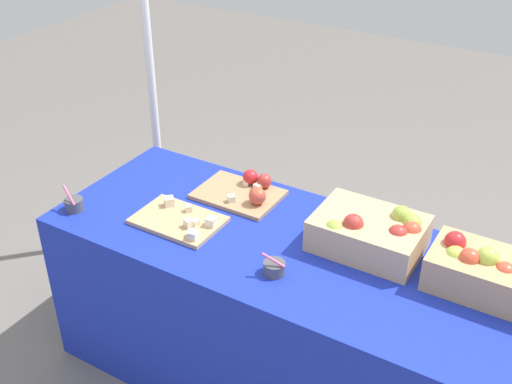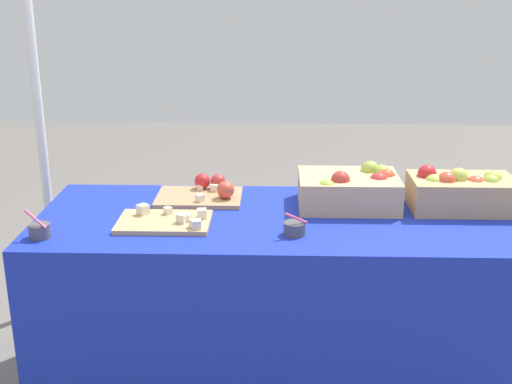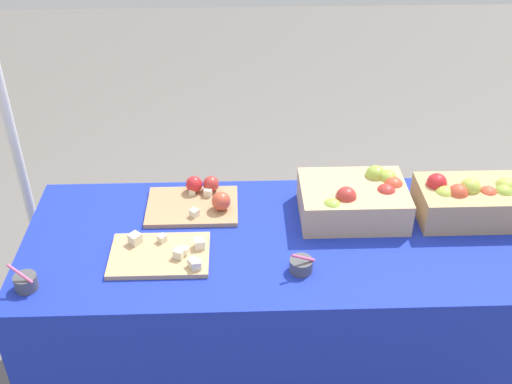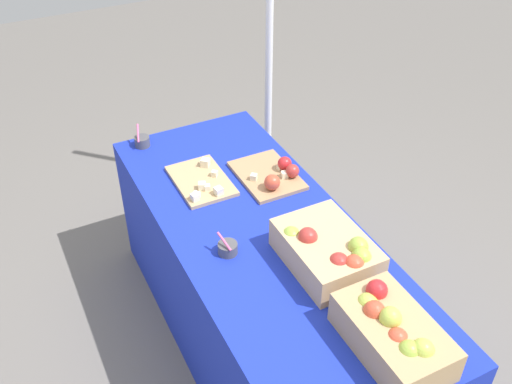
{
  "view_description": "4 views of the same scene",
  "coord_description": "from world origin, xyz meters",
  "px_view_note": "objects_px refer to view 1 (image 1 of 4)",
  "views": [
    {
      "loc": [
        0.9,
        -1.74,
        2.15
      ],
      "look_at": [
        -0.16,
        0.04,
        0.9
      ],
      "focal_mm": 43.98,
      "sensor_mm": 36.0,
      "label": 1
    },
    {
      "loc": [
        -0.02,
        -2.45,
        1.66
      ],
      "look_at": [
        -0.09,
        -0.01,
        0.84
      ],
      "focal_mm": 46.87,
      "sensor_mm": 36.0,
      "label": 2
    },
    {
      "loc": [
        -0.15,
        -1.82,
        2.17
      ],
      "look_at": [
        -0.09,
        -0.01,
        0.95
      ],
      "focal_mm": 44.09,
      "sensor_mm": 36.0,
      "label": 3
    },
    {
      "loc": [
        1.65,
        -0.87,
        2.36
      ],
      "look_at": [
        0.01,
        -0.04,
        0.96
      ],
      "focal_mm": 41.27,
      "sensor_mm": 36.0,
      "label": 4
    }
  ],
  "objects_px": {
    "apple_crate_left": "(490,273)",
    "cutting_board_front": "(180,220)",
    "apple_crate_middle": "(371,232)",
    "sample_bowl_mid": "(74,204)",
    "sample_bowl_near": "(274,268)",
    "cutting_board_back": "(245,191)",
    "tent_pole": "(149,59)"
  },
  "relations": [
    {
      "from": "apple_crate_left",
      "to": "cutting_board_front",
      "type": "xyz_separation_m",
      "value": [
        -1.16,
        -0.2,
        -0.06
      ]
    },
    {
      "from": "apple_crate_left",
      "to": "apple_crate_middle",
      "type": "distance_m",
      "value": 0.44
    },
    {
      "from": "apple_crate_left",
      "to": "cutting_board_front",
      "type": "distance_m",
      "value": 1.18
    },
    {
      "from": "apple_crate_middle",
      "to": "sample_bowl_mid",
      "type": "relative_size",
      "value": 3.68
    },
    {
      "from": "sample_bowl_mid",
      "to": "apple_crate_middle",
      "type": "bearing_deg",
      "value": 18.04
    },
    {
      "from": "apple_crate_left",
      "to": "apple_crate_middle",
      "type": "relative_size",
      "value": 1.03
    },
    {
      "from": "apple_crate_middle",
      "to": "sample_bowl_near",
      "type": "bearing_deg",
      "value": -126.46
    },
    {
      "from": "cutting_board_back",
      "to": "tent_pole",
      "type": "relative_size",
      "value": 0.16
    },
    {
      "from": "cutting_board_back",
      "to": "sample_bowl_near",
      "type": "relative_size",
      "value": 3.75
    },
    {
      "from": "cutting_board_front",
      "to": "sample_bowl_near",
      "type": "distance_m",
      "value": 0.49
    },
    {
      "from": "apple_crate_middle",
      "to": "cutting_board_back",
      "type": "xyz_separation_m",
      "value": [
        -0.6,
        0.08,
        -0.05
      ]
    },
    {
      "from": "cutting_board_front",
      "to": "sample_bowl_mid",
      "type": "xyz_separation_m",
      "value": [
        -0.43,
        -0.15,
        0.01
      ]
    },
    {
      "from": "apple_crate_middle",
      "to": "apple_crate_left",
      "type": "bearing_deg",
      "value": -3.22
    },
    {
      "from": "apple_crate_left",
      "to": "cutting_board_front",
      "type": "height_order",
      "value": "apple_crate_left"
    },
    {
      "from": "sample_bowl_near",
      "to": "sample_bowl_mid",
      "type": "xyz_separation_m",
      "value": [
        -0.92,
        -0.06,
        0.0
      ]
    },
    {
      "from": "apple_crate_left",
      "to": "cutting_board_front",
      "type": "bearing_deg",
      "value": -169.99
    },
    {
      "from": "apple_crate_left",
      "to": "sample_bowl_mid",
      "type": "xyz_separation_m",
      "value": [
        -1.59,
        -0.35,
        -0.05
      ]
    },
    {
      "from": "cutting_board_front",
      "to": "sample_bowl_mid",
      "type": "relative_size",
      "value": 3.21
    },
    {
      "from": "apple_crate_middle",
      "to": "cutting_board_back",
      "type": "height_order",
      "value": "apple_crate_middle"
    },
    {
      "from": "sample_bowl_near",
      "to": "tent_pole",
      "type": "distance_m",
      "value": 1.48
    },
    {
      "from": "cutting_board_front",
      "to": "sample_bowl_near",
      "type": "height_order",
      "value": "sample_bowl_near"
    },
    {
      "from": "apple_crate_middle",
      "to": "cutting_board_front",
      "type": "height_order",
      "value": "apple_crate_middle"
    },
    {
      "from": "cutting_board_back",
      "to": "sample_bowl_near",
      "type": "xyz_separation_m",
      "value": [
        0.37,
        -0.4,
        -0.0
      ]
    },
    {
      "from": "sample_bowl_near",
      "to": "tent_pole",
      "type": "height_order",
      "value": "tent_pole"
    },
    {
      "from": "apple_crate_left",
      "to": "sample_bowl_near",
      "type": "height_order",
      "value": "apple_crate_left"
    },
    {
      "from": "apple_crate_left",
      "to": "apple_crate_middle",
      "type": "bearing_deg",
      "value": 176.78
    },
    {
      "from": "tent_pole",
      "to": "sample_bowl_mid",
      "type": "bearing_deg",
      "value": -72.42
    },
    {
      "from": "sample_bowl_mid",
      "to": "tent_pole",
      "type": "relative_size",
      "value": 0.05
    },
    {
      "from": "apple_crate_left",
      "to": "sample_bowl_near",
      "type": "distance_m",
      "value": 0.74
    },
    {
      "from": "cutting_board_front",
      "to": "apple_crate_left",
      "type": "bearing_deg",
      "value": 10.01
    },
    {
      "from": "cutting_board_front",
      "to": "cutting_board_back",
      "type": "height_order",
      "value": "cutting_board_back"
    },
    {
      "from": "apple_crate_middle",
      "to": "sample_bowl_near",
      "type": "xyz_separation_m",
      "value": [
        -0.23,
        -0.32,
        -0.05
      ]
    }
  ]
}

